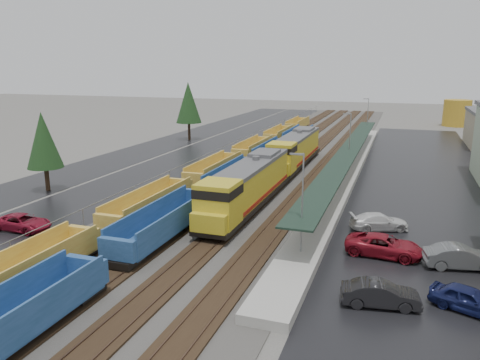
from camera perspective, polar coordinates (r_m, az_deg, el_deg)
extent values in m
cube|color=#302D2B|center=(74.71, 6.63, 2.95)|extent=(20.00, 160.00, 0.08)
cube|color=black|center=(76.19, 2.22, 3.33)|extent=(2.60, 160.00, 0.15)
cube|color=#473326|center=(76.38, 1.70, 3.44)|extent=(0.08, 160.00, 0.07)
cube|color=#473326|center=(75.97, 2.74, 3.37)|extent=(0.08, 160.00, 0.07)
cube|color=black|center=(75.14, 5.14, 3.13)|extent=(2.60, 160.00, 0.15)
cube|color=#473326|center=(75.29, 4.61, 3.25)|extent=(0.08, 160.00, 0.07)
cube|color=#473326|center=(74.95, 5.68, 3.18)|extent=(0.08, 160.00, 0.07)
cube|color=black|center=(74.29, 8.14, 2.93)|extent=(2.60, 160.00, 0.15)
cube|color=#473326|center=(74.41, 7.60, 3.05)|extent=(0.08, 160.00, 0.07)
cube|color=#473326|center=(74.14, 8.69, 2.97)|extent=(0.08, 160.00, 0.07)
cube|color=black|center=(73.65, 11.19, 2.71)|extent=(2.60, 160.00, 0.15)
cube|color=#473326|center=(73.73, 10.64, 2.83)|extent=(0.08, 160.00, 0.07)
cube|color=#473326|center=(73.54, 11.75, 2.75)|extent=(0.08, 160.00, 0.07)
cube|color=black|center=(79.26, -4.03, 3.60)|extent=(10.00, 160.00, 0.02)
cube|color=black|center=(83.66, -10.35, 3.95)|extent=(9.00, 160.00, 0.02)
cube|color=black|center=(63.32, 21.57, 0.08)|extent=(16.00, 100.00, 0.02)
cube|color=#9E9B93|center=(63.48, 13.02, 1.05)|extent=(3.00, 80.00, 0.70)
cylinder|color=gray|center=(39.12, 8.98, -4.30)|extent=(0.16, 0.16, 2.40)
cylinder|color=gray|center=(53.44, 11.90, 0.46)|extent=(0.16, 0.16, 2.40)
cylinder|color=gray|center=(68.06, 13.57, 3.19)|extent=(0.16, 0.16, 2.40)
cylinder|color=gray|center=(82.81, 14.65, 4.95)|extent=(0.16, 0.16, 2.40)
cylinder|color=gray|center=(97.64, 15.41, 6.18)|extent=(0.16, 0.16, 2.40)
cube|color=black|center=(62.93, 13.16, 3.58)|extent=(2.60, 65.00, 0.15)
cylinder|color=gray|center=(33.80, 7.57, -3.42)|extent=(0.12, 0.12, 8.00)
cube|color=gray|center=(32.97, 6.93, 3.15)|extent=(1.00, 0.15, 0.12)
cylinder|color=gray|center=(62.80, 13.20, 4.30)|extent=(0.12, 0.12, 8.00)
cube|color=gray|center=(62.36, 12.94, 7.87)|extent=(1.00, 0.15, 0.12)
cylinder|color=gray|center=(92.44, 15.27, 7.10)|extent=(0.12, 0.12, 8.00)
cube|color=gray|center=(92.14, 15.11, 9.53)|extent=(1.00, 0.15, 0.12)
cylinder|color=gray|center=(36.99, -26.13, -8.15)|extent=(0.08, 0.08, 2.00)
cylinder|color=gray|center=(42.56, -18.56, -4.65)|extent=(0.08, 0.08, 2.00)
cylinder|color=gray|center=(48.81, -12.88, -1.94)|extent=(0.08, 0.08, 2.00)
cylinder|color=gray|center=(55.51, -8.54, 0.14)|extent=(0.08, 0.08, 2.00)
cylinder|color=gray|center=(62.52, -5.16, 1.77)|extent=(0.08, 0.08, 2.00)
cylinder|color=gray|center=(69.74, -2.46, 3.06)|extent=(0.08, 0.08, 2.00)
cylinder|color=gray|center=(77.12, -0.27, 4.10)|extent=(0.08, 0.08, 2.00)
cylinder|color=gray|center=(84.61, 1.54, 4.95)|extent=(0.08, 0.08, 2.00)
cylinder|color=gray|center=(92.18, 3.06, 5.66)|extent=(0.08, 0.08, 2.00)
cylinder|color=gray|center=(99.82, 4.35, 6.26)|extent=(0.08, 0.08, 2.00)
cylinder|color=gray|center=(107.52, 5.46, 6.77)|extent=(0.08, 0.08, 2.00)
cylinder|color=gray|center=(115.25, 6.42, 7.21)|extent=(0.08, 0.08, 2.00)
cylinder|color=gray|center=(123.02, 7.26, 7.60)|extent=(0.08, 0.08, 2.00)
cylinder|color=gray|center=(130.82, 8.00, 7.93)|extent=(0.08, 0.08, 2.00)
cylinder|color=gray|center=(138.64, 8.66, 8.23)|extent=(0.08, 0.08, 2.00)
cylinder|color=gray|center=(146.48, 9.25, 8.50)|extent=(0.08, 0.08, 2.00)
cube|color=gray|center=(76.96, -0.27, 4.83)|extent=(0.05, 160.00, 0.05)
ellipsoid|color=#4B5B46|center=(217.04, 7.06, 9.95)|extent=(154.00, 110.00, 19.80)
ellipsoid|color=#4B5B46|center=(223.44, 25.68, 8.83)|extent=(196.00, 140.00, 25.20)
cylinder|color=#332316|center=(57.67, -22.45, 0.10)|extent=(0.50, 0.50, 2.70)
cone|color=black|center=(56.86, -22.86, 4.52)|extent=(3.96, 3.96, 6.30)
cylinder|color=#332316|center=(91.27, -6.21, 5.93)|extent=(0.50, 0.50, 3.30)
cone|color=black|center=(90.70, -6.30, 9.38)|extent=(4.84, 4.84, 7.70)
cube|color=black|center=(46.59, 1.14, -2.49)|extent=(3.19, 21.25, 0.43)
cube|color=gold|center=(47.10, 1.55, -0.04)|extent=(2.98, 17.00, 3.19)
cube|color=gold|center=(38.54, -2.67, -2.86)|extent=(3.19, 3.40, 3.61)
cube|color=black|center=(38.25, -2.69, -1.33)|extent=(3.24, 3.45, 0.74)
cube|color=gold|center=(37.18, -3.75, -5.22)|extent=(2.98, 1.06, 1.49)
cube|color=#59595B|center=(46.73, 1.57, 1.99)|extent=(3.03, 17.00, 0.37)
cube|color=maroon|center=(47.88, -0.18, -1.38)|extent=(0.04, 17.00, 0.37)
cube|color=maroon|center=(47.00, 3.30, -1.69)|extent=(0.04, 17.00, 0.37)
cube|color=black|center=(46.71, 1.14, -2.99)|extent=(2.34, 6.38, 0.64)
cube|color=black|center=(40.02, -2.18, -5.74)|extent=(2.55, 4.25, 0.53)
cube|color=black|center=(53.55, 3.61, -0.72)|extent=(2.55, 4.25, 0.53)
cylinder|color=#59595B|center=(47.66, 1.96, 2.61)|extent=(0.74, 0.74, 0.53)
cube|color=#59595B|center=(50.67, 3.03, 3.20)|extent=(2.55, 4.25, 0.53)
cube|color=black|center=(66.32, 6.78, 2.32)|extent=(3.19, 21.25, 0.43)
cube|color=gold|center=(67.02, 7.03, 4.00)|extent=(2.98, 17.00, 3.19)
cube|color=gold|center=(58.01, 5.05, 2.75)|extent=(3.19, 3.40, 3.61)
cube|color=black|center=(57.82, 5.08, 3.78)|extent=(3.24, 3.45, 0.74)
cube|color=gold|center=(56.41, 4.55, 1.34)|extent=(2.98, 1.06, 1.49)
cube|color=#59595B|center=(66.75, 7.07, 5.44)|extent=(3.03, 17.00, 0.37)
cube|color=maroon|center=(67.57, 5.74, 3.01)|extent=(0.04, 17.00, 0.37)
cube|color=maroon|center=(66.95, 8.26, 2.84)|extent=(0.04, 17.00, 0.37)
cube|color=black|center=(66.41, 6.77, 1.96)|extent=(2.34, 6.38, 0.64)
cube|color=black|center=(59.31, 5.21, 0.68)|extent=(2.55, 4.25, 0.53)
cube|color=black|center=(73.54, 8.04, 3.15)|extent=(2.55, 4.25, 0.53)
cylinder|color=#59595B|center=(67.74, 7.27, 5.82)|extent=(0.74, 0.74, 0.53)
cube|color=#59595B|center=(70.84, 7.81, 6.11)|extent=(2.55, 4.25, 0.53)
cube|color=#BB8A33|center=(32.81, -25.36, -11.10)|extent=(2.60, 12.65, 0.25)
cube|color=#BB8A33|center=(33.32, -27.07, -9.24)|extent=(0.15, 12.65, 1.80)
cube|color=#BB8A33|center=(31.64, -23.88, -10.09)|extent=(0.15, 12.65, 1.80)
cube|color=#BB8A33|center=(37.05, -18.44, -6.48)|extent=(2.60, 0.50, 1.40)
cube|color=black|center=(36.88, -18.99, -8.27)|extent=(2.00, 2.20, 0.50)
cube|color=#BB8A33|center=(44.81, -10.94, -3.46)|extent=(2.60, 12.65, 0.25)
cube|color=#BB8A33|center=(45.18, -12.36, -2.20)|extent=(0.15, 12.65, 1.80)
cube|color=#BB8A33|center=(43.95, -9.58, -2.51)|extent=(0.15, 12.65, 1.80)
cube|color=#BB8A33|center=(39.38, -15.72, -5.08)|extent=(2.60, 0.50, 1.40)
cube|color=#BB8A33|center=(50.14, -7.27, -0.64)|extent=(2.60, 0.50, 1.40)
cube|color=black|center=(40.24, -15.06, -6.13)|extent=(2.00, 2.20, 0.50)
cube|color=black|center=(49.79, -7.59, -1.94)|extent=(2.00, 2.20, 0.50)
cube|color=#BB8A33|center=(58.82, -3.10, 0.89)|extent=(2.60, 12.65, 0.25)
cube|color=#BB8A33|center=(59.10, -4.23, 1.83)|extent=(0.15, 12.65, 1.80)
cube|color=#BB8A33|center=(58.17, -1.97, 1.67)|extent=(0.15, 12.65, 1.80)
cube|color=#BB8A33|center=(52.84, -5.78, 0.14)|extent=(2.60, 0.50, 1.40)
cube|color=#BB8A33|center=(64.63, -0.92, 2.71)|extent=(2.60, 0.50, 1.40)
cube|color=black|center=(53.70, -5.44, -0.73)|extent=(2.00, 2.20, 0.50)
cube|color=black|center=(64.18, -1.13, 1.72)|extent=(2.00, 2.20, 0.50)
cube|color=#BB8A33|center=(73.71, 1.65, 3.53)|extent=(2.60, 12.65, 0.25)
cube|color=#BB8A33|center=(73.94, 0.73, 4.27)|extent=(0.15, 12.65, 1.80)
cube|color=#BB8A33|center=(73.20, 2.59, 4.16)|extent=(0.15, 12.65, 1.80)
cube|color=#BB8A33|center=(67.49, -0.02, 3.18)|extent=(2.60, 0.50, 1.40)
cube|color=#BB8A33|center=(79.75, 3.08, 4.80)|extent=(2.60, 0.50, 1.40)
cube|color=black|center=(68.33, 0.18, 2.46)|extent=(2.00, 2.20, 0.50)
cube|color=black|center=(79.25, 2.93, 4.01)|extent=(2.00, 2.20, 0.50)
cube|color=#BB8A33|center=(89.04, 4.81, 5.25)|extent=(2.60, 12.65, 0.25)
cube|color=#BB8A33|center=(89.23, 4.04, 5.87)|extent=(0.15, 12.65, 1.80)
cube|color=#BB8A33|center=(88.61, 5.60, 5.78)|extent=(0.15, 12.65, 1.80)
cube|color=#BB8A33|center=(82.70, 3.68, 5.11)|extent=(2.60, 0.50, 1.40)
cube|color=#BB8A33|center=(95.22, 5.80, 6.20)|extent=(2.60, 0.50, 1.40)
cube|color=black|center=(83.52, 3.80, 4.50)|extent=(2.00, 2.20, 0.50)
cube|color=black|center=(94.68, 5.69, 5.55)|extent=(2.00, 2.20, 0.50)
cube|color=#BB8A33|center=(104.61, 7.04, 6.46)|extent=(2.60, 12.65, 0.25)
cube|color=#BB8A33|center=(104.77, 6.38, 6.98)|extent=(0.15, 12.65, 1.80)
cube|color=#BB8A33|center=(104.25, 7.72, 6.91)|extent=(0.15, 12.65, 1.80)
cube|color=#BB8A33|center=(98.21, 6.23, 6.42)|extent=(2.60, 0.50, 1.40)
cube|color=#BB8A33|center=(110.87, 7.77, 7.21)|extent=(2.60, 0.50, 1.40)
cube|color=black|center=(99.01, 6.31, 5.90)|extent=(2.00, 2.20, 0.50)
cube|color=black|center=(110.31, 7.68, 6.65)|extent=(2.00, 2.20, 0.50)
cube|color=navy|center=(25.53, -25.33, -15.82)|extent=(0.16, 13.33, 1.94)
cube|color=navy|center=(31.02, -18.18, -10.25)|extent=(2.81, 0.54, 1.51)
cube|color=black|center=(30.93, -18.89, -12.58)|extent=(2.16, 2.38, 0.54)
cube|color=navy|center=(39.25, -9.08, -5.79)|extent=(2.81, 13.33, 0.27)
cube|color=navy|center=(39.58, -10.86, -4.22)|extent=(0.16, 13.33, 1.94)
cube|color=navy|center=(38.34, -7.35, -4.67)|extent=(0.16, 13.33, 1.94)
cube|color=navy|center=(33.50, -14.72, -8.19)|extent=(2.81, 0.54, 1.51)
cube|color=navy|center=(44.90, -4.99, -2.15)|extent=(2.81, 0.54, 1.51)
cube|color=black|center=(34.48, -13.91, -9.43)|extent=(2.16, 2.38, 0.54)
cube|color=black|center=(44.55, -5.36, -3.74)|extent=(2.16, 2.38, 0.54)
cube|color=navy|center=(54.26, -0.57, -0.14)|extent=(2.81, 13.33, 0.27)
cube|color=navy|center=(54.50, -1.91, 0.97)|extent=(0.16, 13.33, 1.94)
cube|color=navy|center=(53.61, 0.79, 0.76)|extent=(0.16, 13.33, 1.94)
cube|color=navy|center=(47.86, -3.36, -1.12)|extent=(2.81, 0.54, 1.51)
cube|color=navy|center=(60.46, 1.63, 2.03)|extent=(2.81, 0.54, 1.51)
cube|color=black|center=(48.82, -3.00, -2.13)|extent=(2.16, 2.38, 0.54)
cube|color=black|center=(59.98, 1.41, 0.89)|extent=(2.16, 2.38, 0.54)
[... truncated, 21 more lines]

